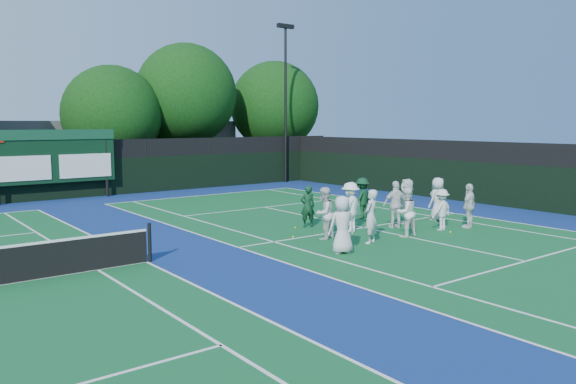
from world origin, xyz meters
TOP-DOWN VIEW (x-y plane):
  - ground at (0.00, 0.00)m, footprint 120.00×120.00m
  - court_apron at (-6.00, 1.00)m, footprint 34.00×32.00m
  - near_court at (0.00, 1.00)m, footprint 11.05×23.85m
  - back_fence at (-6.00, 16.00)m, footprint 34.00×0.08m
  - divider_fence_right at (9.00, 1.00)m, footprint 0.08×32.00m
  - scoreboard at (-7.01, 15.59)m, footprint 6.00×0.21m
  - clubhouse at (-2.00, 24.00)m, footprint 18.00×6.00m
  - light_pole_right at (7.50, 15.70)m, footprint 1.20×0.30m
  - tree_c at (-2.42, 19.58)m, footprint 5.83×5.83m
  - tree_d at (2.49, 19.58)m, footprint 6.48×6.48m
  - tree_e at (9.54, 19.58)m, footprint 6.37×6.37m
  - tennis_ball_0 at (-3.19, 1.16)m, footprint 0.07×0.07m
  - tennis_ball_1 at (1.93, 1.29)m, footprint 0.07×0.07m
  - tennis_ball_2 at (4.25, -0.57)m, footprint 0.07×0.07m
  - tennis_ball_3 at (-2.08, 2.45)m, footprint 0.07×0.07m
  - tennis_ball_4 at (-0.77, 1.90)m, footprint 0.07×0.07m
  - tennis_ball_5 at (1.77, -1.55)m, footprint 0.07×0.07m
  - player_front_0 at (-3.42, -1.51)m, footprint 0.96×0.75m
  - player_front_1 at (-1.73, -1.03)m, footprint 0.75×0.64m
  - player_front_2 at (-0.04, -1.04)m, footprint 0.90×0.74m
  - player_front_3 at (1.93, -1.01)m, footprint 1.00×0.61m
  - player_front_4 at (3.10, -1.36)m, footprint 1.04×0.64m
  - player_back_0 at (-2.50, 0.37)m, footprint 1.00×0.87m
  - player_back_1 at (-0.89, 0.79)m, footprint 1.31×1.02m
  - player_back_2 at (0.96, 0.30)m, footprint 1.11×0.77m
  - player_back_3 at (2.02, 0.70)m, footprint 1.69×1.10m
  - player_back_4 at (3.42, 0.31)m, footprint 0.85×0.56m
  - coach_left at (-1.56, 2.37)m, footprint 0.66×0.54m
  - coach_right at (1.41, 2.50)m, footprint 1.18×0.82m

SIDE VIEW (x-z plane):
  - ground at x=0.00m, z-range 0.00..0.00m
  - court_apron at x=-6.00m, z-range 0.00..0.01m
  - near_court at x=0.00m, z-range 0.01..0.01m
  - tennis_ball_0 at x=-3.19m, z-range 0.00..0.07m
  - tennis_ball_1 at x=1.93m, z-range 0.00..0.07m
  - tennis_ball_2 at x=4.25m, z-range 0.00..0.07m
  - tennis_ball_3 at x=-2.08m, z-range 0.00..0.07m
  - tennis_ball_4 at x=-0.77m, z-range 0.00..0.07m
  - tennis_ball_5 at x=1.77m, z-range 0.00..0.07m
  - player_front_3 at x=1.93m, z-range 0.00..1.51m
  - coach_left at x=-1.56m, z-range 0.00..1.57m
  - player_front_4 at x=3.10m, z-range 0.00..1.66m
  - coach_right at x=1.41m, z-range 0.00..1.67m
  - player_front_2 at x=-0.04m, z-range 0.00..1.71m
  - player_back_4 at x=3.42m, z-range 0.00..1.73m
  - player_front_0 at x=-3.42m, z-range 0.00..1.74m
  - player_back_3 at x=2.02m, z-range 0.00..1.75m
  - player_back_2 at x=0.96m, z-range 0.00..1.75m
  - player_front_1 at x=-1.73m, z-range 0.00..1.75m
  - player_back_0 at x=-2.50m, z-range 0.00..1.76m
  - player_back_1 at x=-0.89m, z-range 0.00..1.79m
  - back_fence at x=-6.00m, z-range -0.14..2.86m
  - divider_fence_right at x=9.00m, z-range -0.14..2.86m
  - clubhouse at x=-2.00m, z-range 0.00..4.00m
  - scoreboard at x=-7.01m, z-range 0.42..3.97m
  - tree_c at x=-2.42m, z-range 0.57..7.85m
  - tree_e at x=9.54m, z-range 0.79..9.07m
  - tree_d at x=2.49m, z-range 1.06..10.01m
  - light_pole_right at x=7.50m, z-range 1.24..11.36m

